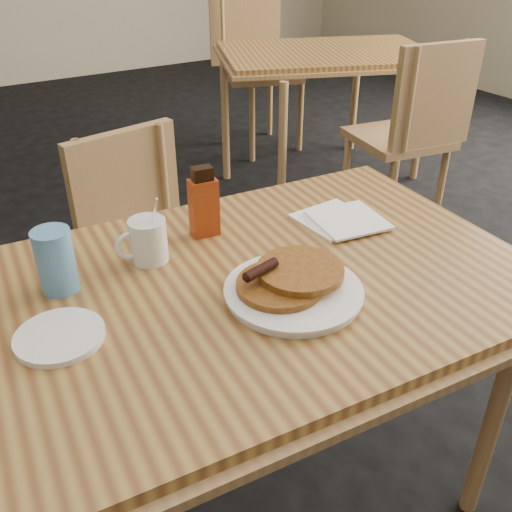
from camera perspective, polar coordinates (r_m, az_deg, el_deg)
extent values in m
cube|color=olive|center=(1.19, -0.09, -2.97)|extent=(1.20, 0.85, 0.04)
cube|color=#AB7D50|center=(1.20, -0.09, -3.57)|extent=(1.25, 0.89, 0.02)
cylinder|color=#AB7D50|center=(1.85, 8.18, -3.54)|extent=(0.04, 0.04, 0.71)
cube|color=olive|center=(3.33, 7.17, 19.40)|extent=(1.33, 1.11, 0.04)
cube|color=#AB7D50|center=(3.33, 7.15, 19.15)|extent=(1.38, 1.17, 0.02)
cylinder|color=#AB7D50|center=(2.92, 2.64, 10.28)|extent=(0.04, 0.04, 0.71)
cylinder|color=#AB7D50|center=(3.94, 9.86, 15.41)|extent=(0.04, 0.04, 0.71)
cube|color=#AB7D50|center=(1.85, -10.24, -1.89)|extent=(0.43, 0.43, 0.04)
cube|color=#AB7D50|center=(1.89, -12.85, 6.18)|extent=(0.37, 0.11, 0.41)
cylinder|color=#AB7D50|center=(1.83, -12.20, -10.96)|extent=(0.04, 0.04, 0.38)
cylinder|color=#AB7D50|center=(2.13, -7.55, -3.56)|extent=(0.04, 0.04, 0.38)
cube|color=#AB7D50|center=(3.88, 0.59, 17.75)|extent=(0.59, 0.59, 0.04)
cube|color=#AB7D50|center=(4.00, -1.10, 22.18)|extent=(0.45, 0.20, 0.51)
cylinder|color=#AB7D50|center=(3.71, -0.38, 12.93)|extent=(0.04, 0.04, 0.47)
cylinder|color=#AB7D50|center=(4.20, 1.41, 15.13)|extent=(0.04, 0.04, 0.47)
cube|color=#AB7D50|center=(2.93, 14.03, 11.37)|extent=(0.48, 0.48, 0.04)
cube|color=#AB7D50|center=(2.74, 17.50, 14.97)|extent=(0.42, 0.10, 0.46)
cylinder|color=#AB7D50|center=(2.80, 13.30, 5.28)|extent=(0.04, 0.04, 0.43)
cylinder|color=#AB7D50|center=(3.24, 13.61, 8.85)|extent=(0.04, 0.04, 0.43)
cylinder|color=white|center=(1.12, 3.76, -3.65)|extent=(0.26, 0.26, 0.02)
cylinder|color=white|center=(1.11, 3.77, -3.35)|extent=(0.27, 0.27, 0.01)
cylinder|color=brown|center=(1.11, 2.37, -2.96)|extent=(0.17, 0.17, 0.01)
cylinder|color=brown|center=(1.13, 4.45, -1.44)|extent=(0.17, 0.17, 0.01)
cylinder|color=black|center=(1.09, 0.49, -1.38)|extent=(0.08, 0.04, 0.02)
cylinder|color=white|center=(1.23, -10.70, 1.55)|extent=(0.08, 0.08, 0.10)
torus|color=white|center=(1.22, -12.51, 1.03)|extent=(0.06, 0.01, 0.06)
cylinder|color=black|center=(1.22, -10.89, 3.19)|extent=(0.07, 0.07, 0.01)
cylinder|color=white|center=(1.22, -10.36, 3.05)|extent=(0.02, 0.05, 0.14)
cube|color=maroon|center=(1.31, -5.23, 4.84)|extent=(0.07, 0.05, 0.14)
cube|color=black|center=(1.28, -5.41, 8.20)|extent=(0.05, 0.04, 0.03)
cube|color=white|center=(1.41, 7.79, 3.66)|extent=(0.17, 0.17, 0.01)
cube|color=white|center=(1.40, 9.22, 3.58)|extent=(0.18, 0.18, 0.01)
cylinder|color=#5491C4|center=(1.17, -19.40, -0.46)|extent=(0.09, 0.09, 0.13)
cylinder|color=white|center=(1.07, -19.05, -7.61)|extent=(0.20, 0.20, 0.01)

